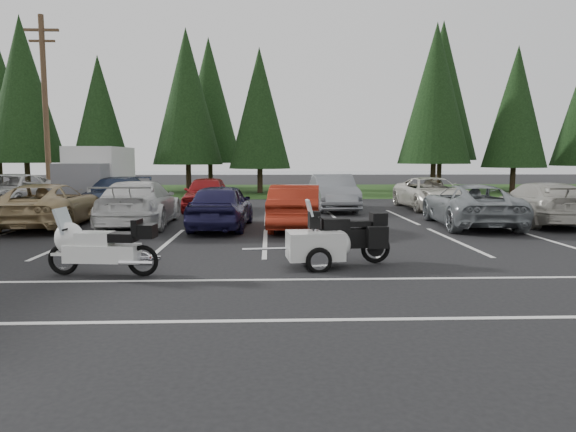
# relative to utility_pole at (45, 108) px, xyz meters

# --- Properties ---
(ground) EXTENTS (120.00, 120.00, 0.00)m
(ground) POSITION_rel_utility_pole_xyz_m (10.00, -12.00, -4.70)
(ground) COLOR black
(ground) RESTS_ON ground
(grass_strip) EXTENTS (80.00, 16.00, 0.01)m
(grass_strip) POSITION_rel_utility_pole_xyz_m (10.00, 12.00, -4.69)
(grass_strip) COLOR #173210
(grass_strip) RESTS_ON ground
(lake_water) EXTENTS (70.00, 50.00, 0.02)m
(lake_water) POSITION_rel_utility_pole_xyz_m (14.00, 43.00, -4.70)
(lake_water) COLOR slate
(lake_water) RESTS_ON ground
(utility_pole) EXTENTS (1.60, 0.26, 9.00)m
(utility_pole) POSITION_rel_utility_pole_xyz_m (0.00, 0.00, 0.00)
(utility_pole) COLOR #473321
(utility_pole) RESTS_ON ground
(box_truck) EXTENTS (2.40, 5.60, 2.90)m
(box_truck) POSITION_rel_utility_pole_xyz_m (2.00, 0.50, -3.25)
(box_truck) COLOR silver
(box_truck) RESTS_ON ground
(stall_markings) EXTENTS (32.00, 16.00, 0.01)m
(stall_markings) POSITION_rel_utility_pole_xyz_m (10.00, -10.00, -4.69)
(stall_markings) COLOR silver
(stall_markings) RESTS_ON ground
(conifer_2) EXTENTS (5.10, 5.10, 11.89)m
(conifer_2) POSITION_rel_utility_pole_xyz_m (-6.00, 10.80, 2.25)
(conifer_2) COLOR #332316
(conifer_2) RESTS_ON ground
(conifer_3) EXTENTS (3.87, 3.87, 9.02)m
(conifer_3) POSITION_rel_utility_pole_xyz_m (-0.50, 9.40, 0.57)
(conifer_3) COLOR #332316
(conifer_3) RESTS_ON ground
(conifer_4) EXTENTS (4.80, 4.80, 11.17)m
(conifer_4) POSITION_rel_utility_pole_xyz_m (5.00, 10.90, 1.83)
(conifer_4) COLOR #332316
(conifer_4) RESTS_ON ground
(conifer_5) EXTENTS (4.14, 4.14, 9.63)m
(conifer_5) POSITION_rel_utility_pole_xyz_m (10.00, 9.60, 0.93)
(conifer_5) COLOR #332316
(conifer_5) RESTS_ON ground
(conifer_6) EXTENTS (4.93, 4.93, 11.48)m
(conifer_6) POSITION_rel_utility_pole_xyz_m (22.00, 10.10, 2.01)
(conifer_6) COLOR #332316
(conifer_6) RESTS_ON ground
(conifer_7) EXTENTS (4.27, 4.27, 9.94)m
(conifer_7) POSITION_rel_utility_pole_xyz_m (27.50, 9.80, 1.11)
(conifer_7) COLOR #332316
(conifer_7) RESTS_ON ground
(conifer_back_b) EXTENTS (4.97, 4.97, 11.58)m
(conifer_back_b) POSITION_rel_utility_pole_xyz_m (6.00, 15.50, 2.07)
(conifer_back_b) COLOR #332316
(conifer_back_b) RESTS_ON ground
(conifer_back_c) EXTENTS (5.50, 5.50, 12.81)m
(conifer_back_c) POSITION_rel_utility_pole_xyz_m (24.00, 14.80, 2.80)
(conifer_back_c) COLOR #332316
(conifer_back_c) RESTS_ON ground
(car_near_2) EXTENTS (2.86, 5.52, 1.49)m
(car_near_2) POSITION_rel_utility_pole_xyz_m (3.09, -7.51, -3.95)
(car_near_2) COLOR tan
(car_near_2) RESTS_ON ground
(car_near_3) EXTENTS (2.38, 5.48, 1.57)m
(car_near_3) POSITION_rel_utility_pole_xyz_m (6.15, -7.40, -3.91)
(car_near_3) COLOR silver
(car_near_3) RESTS_ON ground
(car_near_4) EXTENTS (2.09, 4.57, 1.52)m
(car_near_4) POSITION_rel_utility_pole_xyz_m (9.03, -8.21, -3.94)
(car_near_4) COLOR #1B193F
(car_near_4) RESTS_ON ground
(car_near_5) EXTENTS (2.00, 4.61, 1.47)m
(car_near_5) POSITION_rel_utility_pole_xyz_m (11.49, -8.25, -3.96)
(car_near_5) COLOR maroon
(car_near_5) RESTS_ON ground
(car_near_6) EXTENTS (2.80, 5.39, 1.45)m
(car_near_6) POSITION_rel_utility_pole_xyz_m (17.56, -7.77, -3.97)
(car_near_6) COLOR gray
(car_near_6) RESTS_ON ground
(car_near_7) EXTENTS (2.46, 5.28, 1.49)m
(car_near_7) POSITION_rel_utility_pole_xyz_m (20.29, -7.30, -3.95)
(car_near_7) COLOR #ABA89D
(car_near_7) RESTS_ON ground
(car_far_0) EXTENTS (3.02, 6.05, 1.65)m
(car_far_0) POSITION_rel_utility_pole_xyz_m (-0.79, -2.34, -3.87)
(car_far_0) COLOR silver
(car_far_0) RESTS_ON ground
(car_far_1) EXTENTS (2.47, 5.26, 1.49)m
(car_far_1) POSITION_rel_utility_pole_xyz_m (3.74, -2.01, -3.95)
(car_far_1) COLOR #18253E
(car_far_1) RESTS_ON ground
(car_far_2) EXTENTS (1.85, 4.53, 1.54)m
(car_far_2) POSITION_rel_utility_pole_xyz_m (7.84, -2.30, -3.93)
(car_far_2) COLOR maroon
(car_far_2) RESTS_ON ground
(car_far_3) EXTENTS (1.84, 4.95, 1.61)m
(car_far_3) POSITION_rel_utility_pole_xyz_m (13.51, -2.22, -3.89)
(car_far_3) COLOR gray
(car_far_3) RESTS_ON ground
(car_far_4) EXTENTS (2.53, 5.29, 1.46)m
(car_far_4) POSITION_rel_utility_pole_xyz_m (18.06, -1.99, -3.97)
(car_far_4) COLOR beige
(car_far_4) RESTS_ON ground
(touring_motorcycle) EXTENTS (2.56, 1.03, 1.38)m
(touring_motorcycle) POSITION_rel_utility_pole_xyz_m (7.30, -15.01, -4.01)
(touring_motorcycle) COLOR white
(touring_motorcycle) RESTS_ON ground
(cargo_trailer) EXTENTS (1.81, 1.13, 0.79)m
(cargo_trailer) POSITION_rel_utility_pole_xyz_m (11.60, -14.38, -4.30)
(cargo_trailer) COLOR silver
(cargo_trailer) RESTS_ON ground
(adventure_motorcycle) EXTENTS (2.48, 1.06, 1.47)m
(adventure_motorcycle) POSITION_rel_utility_pole_xyz_m (12.23, -14.04, -3.96)
(adventure_motorcycle) COLOR black
(adventure_motorcycle) RESTS_ON ground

